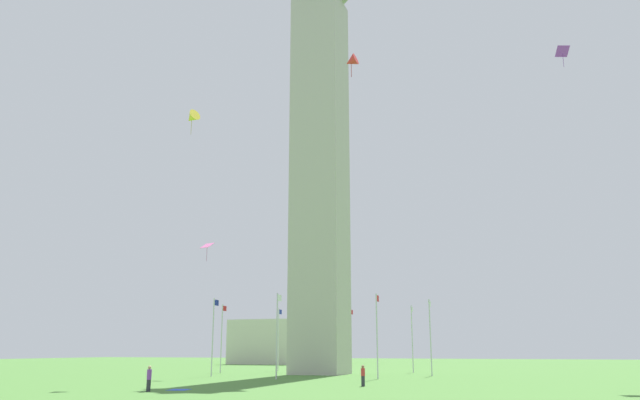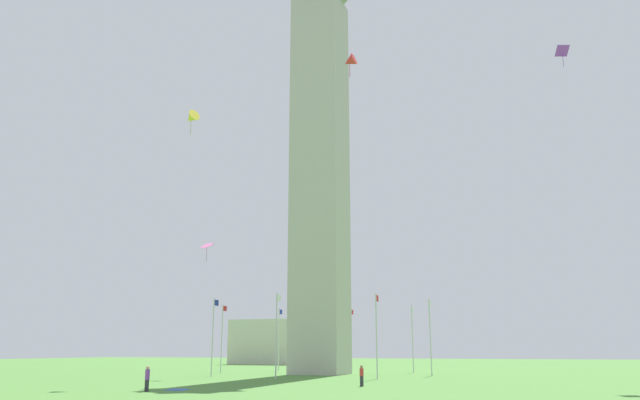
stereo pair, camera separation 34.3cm
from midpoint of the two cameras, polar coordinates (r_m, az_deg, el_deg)
ground_plane at (r=75.38m, az=0.14°, el=-15.75°), size 260.00×260.00×0.00m
obelisk_monument at (r=79.28m, az=0.12°, el=4.58°), size 6.06×6.06×55.12m
flagpole_n at (r=87.89m, az=3.03°, el=-12.43°), size 1.12×0.14×8.39m
flagpole_ne at (r=87.40m, az=-3.68°, el=-12.42°), size 1.12×0.14×8.39m
flagpole_e at (r=80.68m, az=-8.89°, el=-12.19°), size 1.12×0.14×8.39m
flagpole_se at (r=70.70m, az=-9.68°, el=-11.99°), size 1.12×0.14×8.39m
flagpole_s at (r=63.17m, az=-3.86°, el=-11.98°), size 1.12×0.14×8.39m
flagpole_sw at (r=63.85m, az=5.38°, el=-11.97°), size 1.12×0.14×8.39m
flagpole_w at (r=72.16m, az=10.25°, el=-11.99°), size 1.12×0.14×8.39m
flagpole_nw at (r=81.96m, az=8.63°, el=-12.22°), size 1.12×0.14×8.39m
person_purple_shirt at (r=46.42m, az=-15.41°, el=-15.57°), size 0.32×0.32×1.74m
person_red_shirt at (r=51.23m, az=4.05°, el=-15.83°), size 0.32×0.32×1.64m
kite_pink_diamond at (r=69.97m, az=-10.22°, el=-4.20°), size 1.36×1.49×2.12m
kite_yellow_delta at (r=65.78m, az=-11.62°, el=7.40°), size 1.79×1.94×2.62m
kite_red_delta at (r=51.70m, az=2.93°, el=12.63°), size 1.10×1.25×1.98m
kite_purple_diamond at (r=73.00m, az=21.52°, el=12.62°), size 1.43×1.60×2.28m
distant_building at (r=134.76m, az=-3.11°, el=-12.95°), size 25.81×14.06×8.58m
picnic_blanket_near_first_person at (r=48.10m, az=-12.79°, el=-16.66°), size 2.05×1.74×0.01m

